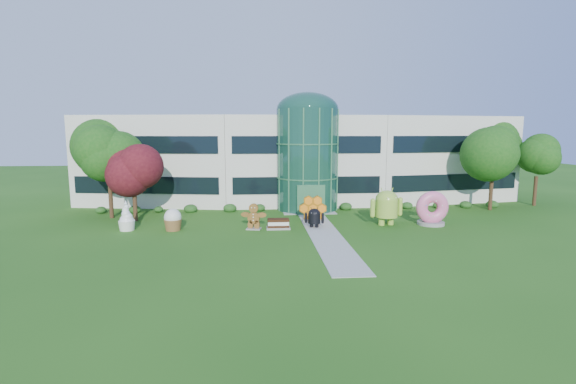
{
  "coord_description": "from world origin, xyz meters",
  "views": [
    {
      "loc": [
        -5.21,
        -28.8,
        7.65
      ],
      "look_at": [
        -2.38,
        6.0,
        2.6
      ],
      "focal_mm": 26.0,
      "sensor_mm": 36.0,
      "label": 1
    }
  ],
  "objects_px": {
    "android_black": "(314,216)",
    "donut": "(431,208)",
    "gingerbread": "(254,216)",
    "android_green": "(387,205)"
  },
  "relations": [
    {
      "from": "android_black",
      "to": "gingerbread",
      "type": "distance_m",
      "value": 4.86
    },
    {
      "from": "android_green",
      "to": "gingerbread",
      "type": "bearing_deg",
      "value": 173.77
    },
    {
      "from": "android_green",
      "to": "donut",
      "type": "distance_m",
      "value": 3.76
    },
    {
      "from": "android_black",
      "to": "donut",
      "type": "distance_m",
      "value": 9.85
    },
    {
      "from": "android_black",
      "to": "donut",
      "type": "relative_size",
      "value": 0.64
    },
    {
      "from": "android_black",
      "to": "gingerbread",
      "type": "bearing_deg",
      "value": -165.28
    },
    {
      "from": "donut",
      "to": "gingerbread",
      "type": "bearing_deg",
      "value": -177.39
    },
    {
      "from": "android_black",
      "to": "gingerbread",
      "type": "xyz_separation_m",
      "value": [
        -4.85,
        -0.15,
        0.13
      ]
    },
    {
      "from": "android_green",
      "to": "android_black",
      "type": "bearing_deg",
      "value": 175.24
    },
    {
      "from": "android_black",
      "to": "gingerbread",
      "type": "relative_size",
      "value": 0.81
    }
  ]
}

